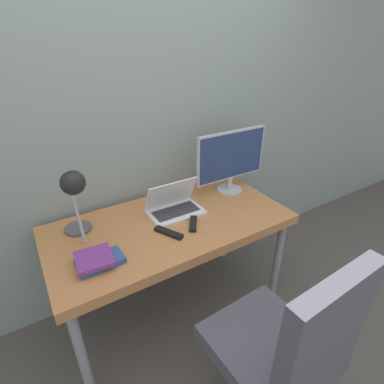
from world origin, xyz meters
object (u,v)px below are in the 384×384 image
at_px(desk_lamp, 74,193).
at_px(office_chair, 287,347).
at_px(book_stack, 98,260).
at_px(monitor, 231,158).
at_px(laptop, 174,206).

xyz_separation_m(desk_lamp, office_chair, (0.58, -0.94, -0.48)).
height_order(office_chair, book_stack, office_chair).
distance_m(monitor, office_chair, 1.19).
bearing_deg(desk_lamp, book_stack, -86.33).
height_order(desk_lamp, office_chair, desk_lamp).
distance_m(desk_lamp, office_chair, 1.21).
distance_m(laptop, monitor, 0.52).
distance_m(laptop, office_chair, 0.98).
height_order(laptop, desk_lamp, desk_lamp).
height_order(laptop, monitor, monitor).
bearing_deg(laptop, book_stack, -157.32).
distance_m(office_chair, book_stack, 0.94).
bearing_deg(desk_lamp, office_chair, -58.20).
distance_m(desk_lamp, book_stack, 0.35).
relative_size(monitor, office_chair, 0.51).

